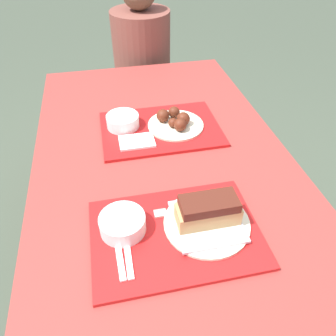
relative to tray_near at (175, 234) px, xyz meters
The scene contains 14 objects.
ground_plane 0.78m from the tray_near, 82.09° to the left, with size 12.00×12.00×0.00m, color #424C3D.
picnic_table 0.26m from the tray_near, 82.09° to the left, with size 0.90×1.77×0.74m.
picnic_bench_far 1.40m from the tray_near, 88.59° to the left, with size 0.85×0.28×0.42m.
tray_near is the anchor object (origin of this frame).
tray_far 0.51m from the tray_near, 83.56° to the left, with size 0.46×0.32×0.01m.
bowl_coleslaw_near 0.15m from the tray_near, 164.24° to the left, with size 0.12×0.12×0.05m.
brisket_sandwich_plate 0.10m from the tray_near, ahead, with size 0.24×0.24×0.10m.
plastic_fork_near 0.16m from the tray_near, 168.35° to the right, with size 0.02×0.17×0.00m.
plastic_knife_near 0.14m from the tray_near, 166.52° to the right, with size 0.02×0.17×0.00m.
condiment_packet 0.08m from the tray_near, 111.04° to the left, with size 0.04×0.03×0.01m.
bowl_coleslaw_far 0.55m from the tray_near, 98.70° to the left, with size 0.12×0.12×0.05m.
wings_plate_far 0.52m from the tray_near, 77.22° to the left, with size 0.22×0.22×0.06m.
napkin_far 0.43m from the tray_near, 96.13° to the left, with size 0.13×0.09×0.01m.
person_seated_across 1.35m from the tray_near, 85.45° to the left, with size 0.33×0.33×0.71m.
Camera 1 is at (-0.17, -0.78, 1.46)m, focal length 35.00 mm.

